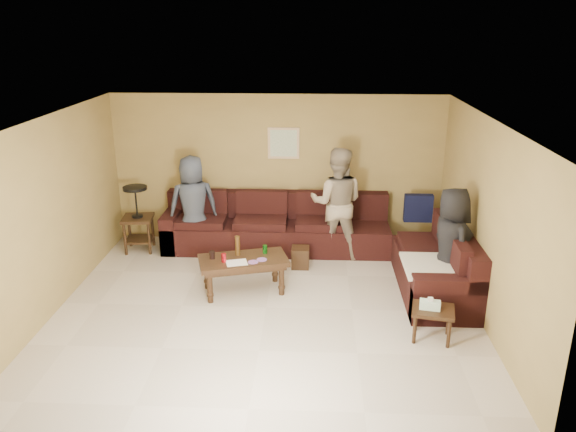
% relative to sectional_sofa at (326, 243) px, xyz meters
% --- Properties ---
extents(room, '(5.60, 5.50, 2.50)m').
position_rel_sectional_sofa_xyz_m(room, '(-0.81, -1.52, 1.34)').
color(room, beige).
rests_on(room, ground).
extents(sectional_sofa, '(4.65, 2.90, 0.97)m').
position_rel_sectional_sofa_xyz_m(sectional_sofa, '(0.00, 0.00, 0.00)').
color(sectional_sofa, black).
rests_on(sectional_sofa, ground).
extents(coffee_table, '(1.33, 0.91, 0.79)m').
position_rel_sectional_sofa_xyz_m(coffee_table, '(-1.17, -1.05, 0.10)').
color(coffee_table, '#331E11').
rests_on(coffee_table, ground).
extents(end_table_left, '(0.54, 0.54, 1.10)m').
position_rel_sectional_sofa_xyz_m(end_table_left, '(-3.07, 0.36, 0.25)').
color(end_table_left, '#331E11').
rests_on(end_table_left, ground).
extents(side_table_right, '(0.56, 0.49, 0.55)m').
position_rel_sectional_sofa_xyz_m(side_table_right, '(1.22, -2.19, 0.03)').
color(side_table_right, '#331E11').
rests_on(side_table_right, ground).
extents(waste_bin, '(0.27, 0.27, 0.32)m').
position_rel_sectional_sofa_xyz_m(waste_bin, '(-0.40, -0.20, -0.16)').
color(waste_bin, '#331E11').
rests_on(waste_bin, ground).
extents(wall_art, '(0.52, 0.04, 0.52)m').
position_rel_sectional_sofa_xyz_m(wall_art, '(-0.71, 0.96, 1.37)').
color(wall_art, tan).
rests_on(wall_art, ground).
extents(person_left, '(0.91, 0.74, 1.62)m').
position_rel_sectional_sofa_xyz_m(person_left, '(-2.14, 0.34, 0.48)').
color(person_left, '#333846').
rests_on(person_left, ground).
extents(person_middle, '(0.93, 0.77, 1.78)m').
position_rel_sectional_sofa_xyz_m(person_middle, '(0.16, 0.32, 0.56)').
color(person_middle, gray).
rests_on(person_middle, ground).
extents(person_right, '(0.69, 0.88, 1.58)m').
position_rel_sectional_sofa_xyz_m(person_right, '(1.62, -1.15, 0.47)').
color(person_right, black).
rests_on(person_right, ground).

